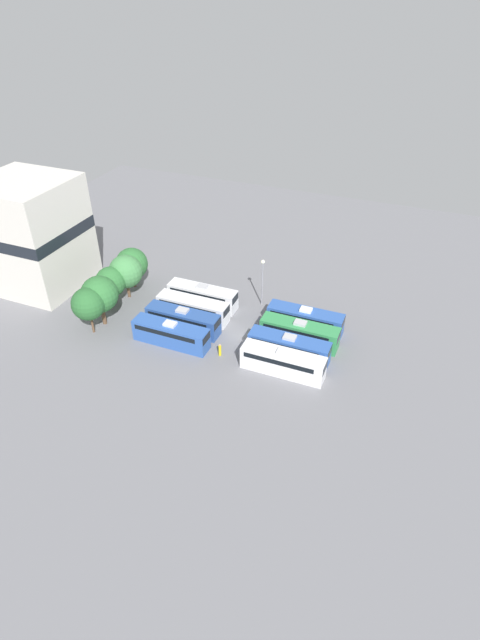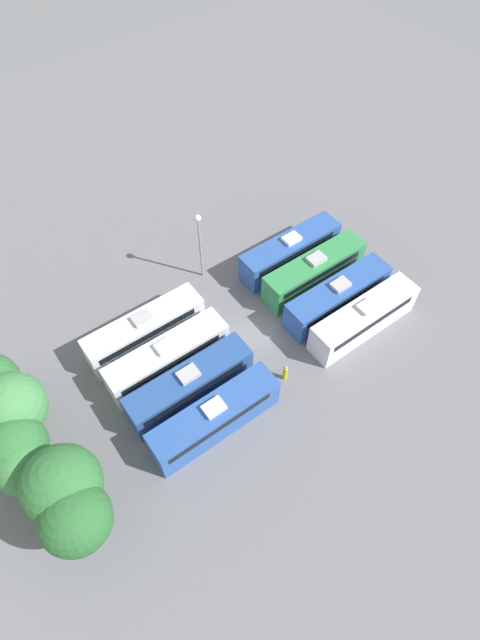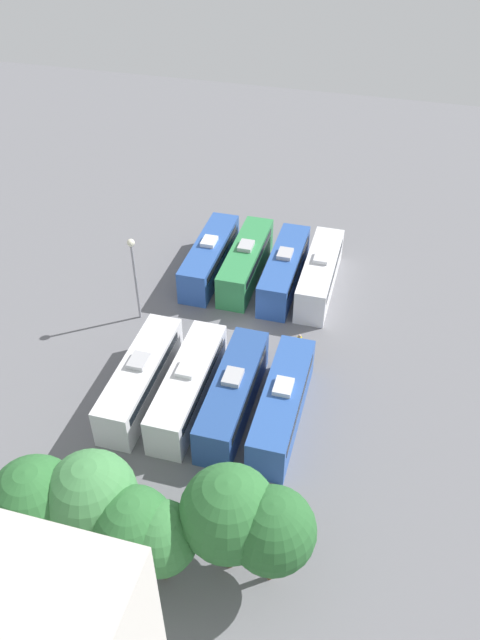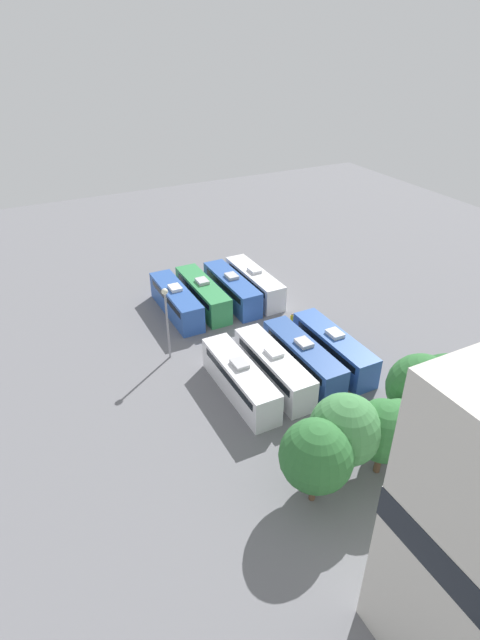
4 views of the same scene
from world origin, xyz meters
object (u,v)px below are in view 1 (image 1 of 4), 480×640
(tree_2, at_px, (104,288))
(worker_person, at_px, (220,350))
(bus_3, at_px, (305,319))
(bus_7, at_px, (202,295))
(bus_1, at_px, (289,347))
(bus_2, at_px, (299,332))
(tree_1, at_px, (100,294))
(tree_4, at_px, (126,272))
(bus_5, at_px, (183,320))
(bus_6, at_px, (193,308))
(tree_0, at_px, (88,304))
(tree_5, at_px, (132,264))
(depot_building, at_px, (33,234))
(bus_4, at_px, (171,333))
(tree_3, at_px, (111,282))
(light_pole, at_px, (263,275))
(bus_0, at_px, (283,362))

(tree_2, bearing_deg, worker_person, -100.05)
(bus_3, height_order, bus_7, same)
(bus_1, bearing_deg, bus_2, -5.44)
(tree_1, height_order, tree_4, tree_1)
(bus_5, bearing_deg, bus_7, 1.94)
(bus_6, bearing_deg, tree_0, 127.09)
(worker_person, bearing_deg, tree_5, 61.51)
(tree_4, bearing_deg, tree_5, 16.16)
(bus_7, relative_size, tree_4, 1.52)
(bus_2, bearing_deg, tree_0, 107.51)
(tree_1, xyz_separation_m, depot_building, (5.93, 15.61, 3.60))
(bus_5, bearing_deg, bus_3, -67.17)
(bus_2, relative_size, bus_3, 1.00)
(bus_1, height_order, tree_2, tree_2)
(tree_0, height_order, depot_building, depot_building)
(tree_0, bearing_deg, depot_building, 61.81)
(tree_4, bearing_deg, bus_1, -99.86)
(bus_2, relative_size, tree_1, 1.41)
(bus_5, height_order, worker_person, bus_5)
(bus_6, xyz_separation_m, tree_4, (1.25, 11.58, 2.73))
(bus_4, bearing_deg, depot_building, 76.37)
(bus_2, distance_m, tree_3, 28.39)
(bus_5, bearing_deg, bus_1, -90.96)
(bus_7, bearing_deg, light_pole, -66.51)
(light_pole, bearing_deg, tree_5, 97.82)
(bus_5, bearing_deg, depot_building, 83.53)
(worker_person, bearing_deg, bus_6, 47.84)
(bus_6, bearing_deg, bus_0, -112.65)
(bus_3, relative_size, depot_building, 0.63)
(bus_7, bearing_deg, bus_1, -113.86)
(bus_1, relative_size, bus_4, 1.00)
(bus_4, distance_m, tree_2, 13.31)
(bus_3, distance_m, worker_person, 12.98)
(tree_0, bearing_deg, light_pole, -51.13)
(bus_5, xyz_separation_m, worker_person, (-3.25, -7.03, -0.83))
(bus_1, xyz_separation_m, tree_4, (4.70, 27.02, 2.73))
(light_pole, bearing_deg, bus_4, 149.94)
(bus_3, bearing_deg, worker_person, 139.06)
(bus_1, distance_m, bus_5, 15.36)
(bus_1, distance_m, tree_2, 28.07)
(bus_0, distance_m, bus_4, 15.56)
(bus_6, bearing_deg, bus_5, -178.53)
(bus_4, distance_m, bus_7, 10.07)
(bus_5, bearing_deg, bus_6, 1.47)
(tree_1, distance_m, tree_5, 10.41)
(light_pole, xyz_separation_m, tree_1, (-13.06, 18.86, -0.27))
(tree_2, bearing_deg, bus_0, -97.21)
(bus_0, height_order, bus_5, same)
(bus_3, height_order, tree_3, tree_3)
(bus_4, distance_m, tree_4, 14.34)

